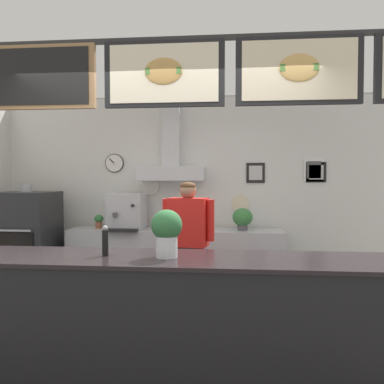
% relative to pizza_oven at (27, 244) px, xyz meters
% --- Properties ---
extents(ground_plane, '(6.79, 6.79, 0.00)m').
position_rel_pizza_oven_xyz_m(ground_plane, '(2.21, -1.92, -0.72)').
color(ground_plane, '#514C47').
extents(back_wall_assembly, '(5.66, 2.71, 2.80)m').
position_rel_pizza_oven_xyz_m(back_wall_assembly, '(2.20, 0.46, 0.79)').
color(back_wall_assembly, '#9E9E99').
rests_on(back_wall_assembly, ground_plane).
extents(service_counter, '(4.89, 0.70, 1.04)m').
position_rel_pizza_oven_xyz_m(service_counter, '(2.21, -2.27, -0.20)').
color(service_counter, black).
rests_on(service_counter, ground_plane).
extents(back_prep_counter, '(2.94, 0.53, 0.92)m').
position_rel_pizza_oven_xyz_m(back_prep_counter, '(2.00, 0.26, -0.27)').
color(back_prep_counter, '#B7BABF').
rests_on(back_prep_counter, ground_plane).
extents(pizza_oven, '(0.73, 0.76, 1.54)m').
position_rel_pizza_oven_xyz_m(pizza_oven, '(0.00, 0.00, 0.00)').
color(pizza_oven, '#232326').
rests_on(pizza_oven, ground_plane).
extents(shop_worker, '(0.56, 0.29, 1.59)m').
position_rel_pizza_oven_xyz_m(shop_worker, '(2.31, -1.03, 0.13)').
color(shop_worker, '#232328').
rests_on(shop_worker, ground_plane).
extents(espresso_machine, '(0.47, 0.56, 0.49)m').
position_rel_pizza_oven_xyz_m(espresso_machine, '(1.33, 0.24, 0.44)').
color(espresso_machine, '#B7BABF').
rests_on(espresso_machine, back_prep_counter).
extents(potted_thyme, '(0.13, 0.13, 0.19)m').
position_rel_pizza_oven_xyz_m(potted_thyme, '(0.91, 0.29, 0.30)').
color(potted_thyme, '#9E563D').
rests_on(potted_thyme, back_prep_counter).
extents(potted_rosemary, '(0.27, 0.27, 0.30)m').
position_rel_pizza_oven_xyz_m(potted_rosemary, '(2.91, 0.26, 0.36)').
color(potted_rosemary, '#4C4C51').
rests_on(potted_rosemary, back_prep_counter).
extents(potted_basil, '(0.20, 0.20, 0.22)m').
position_rel_pizza_oven_xyz_m(potted_basil, '(2.00, 0.29, 0.32)').
color(potted_basil, beige).
rests_on(potted_basil, back_prep_counter).
extents(pepper_grinder, '(0.05, 0.05, 0.23)m').
position_rel_pizza_oven_xyz_m(pepper_grinder, '(1.82, -2.27, 0.44)').
color(pepper_grinder, black).
rests_on(pepper_grinder, service_counter).
extents(basil_vase, '(0.23, 0.23, 0.35)m').
position_rel_pizza_oven_xyz_m(basil_vase, '(2.29, -2.28, 0.51)').
color(basil_vase, silver).
rests_on(basil_vase, service_counter).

